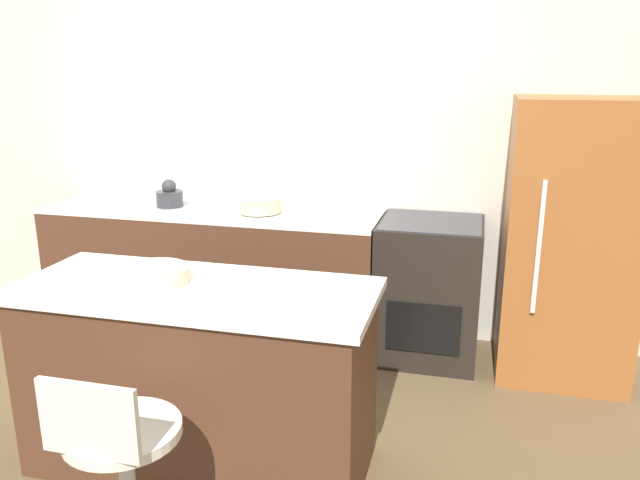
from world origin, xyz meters
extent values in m
plane|color=brown|center=(0.00, 0.00, 0.00)|extent=(14.00, 14.00, 0.00)
cube|color=beige|center=(0.00, 0.65, 1.30)|extent=(8.00, 0.06, 2.60)
cube|color=#4C2D1E|center=(-0.35, 0.32, 0.43)|extent=(2.30, 0.60, 0.86)
cube|color=white|center=(-0.35, 0.32, 0.87)|extent=(2.30, 0.60, 0.03)
cube|color=#9EA3A8|center=(-0.75, 0.32, 0.89)|extent=(0.44, 0.33, 0.01)
cube|color=#4C2D1E|center=(0.22, -1.10, 0.42)|extent=(1.54, 0.63, 0.85)
cube|color=white|center=(0.22, -1.10, 0.87)|extent=(1.60, 0.67, 0.04)
cube|color=black|center=(1.13, 0.32, 0.44)|extent=(0.63, 0.60, 0.89)
cube|color=black|center=(1.13, 0.01, 0.31)|extent=(0.44, 0.01, 0.31)
cube|color=#333338|center=(1.13, 0.32, 0.89)|extent=(0.60, 0.57, 0.01)
cube|color=#995628|center=(1.94, 0.30, 0.83)|extent=(0.73, 0.65, 1.65)
cube|color=silver|center=(1.73, -0.04, 0.87)|extent=(0.02, 0.02, 0.74)
cylinder|color=silver|center=(0.21, -1.73, 0.56)|extent=(0.42, 0.42, 0.04)
cube|color=silver|center=(0.21, -1.91, 0.71)|extent=(0.36, 0.02, 0.27)
cylinder|color=#333338|center=(-0.63, 0.30, 0.95)|extent=(0.18, 0.18, 0.11)
sphere|color=#333338|center=(-0.63, 0.30, 1.03)|extent=(0.10, 0.10, 0.10)
cylinder|color=#C1B28E|center=(0.02, 0.30, 0.94)|extent=(0.28, 0.28, 0.09)
cylinder|color=beige|center=(0.02, -1.10, 0.92)|extent=(0.31, 0.31, 0.07)
camera|label=1|loc=(1.39, -3.46, 1.83)|focal=35.00mm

